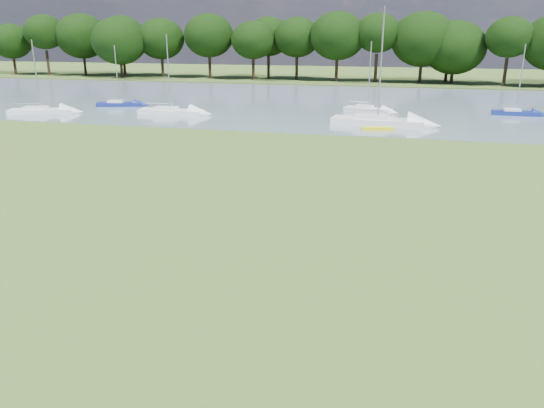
% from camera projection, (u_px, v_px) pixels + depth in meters
% --- Properties ---
extents(ground, '(220.00, 220.00, 0.00)m').
position_uv_depth(ground, '(309.00, 230.00, 22.95)').
color(ground, olive).
extents(river, '(220.00, 40.00, 0.10)m').
position_uv_depth(river, '(372.00, 105.00, 61.70)').
color(river, slate).
rests_on(river, ground).
extents(far_bank, '(220.00, 20.00, 0.40)m').
position_uv_depth(far_bank, '(383.00, 82.00, 89.37)').
color(far_bank, '#4C6626').
rests_on(far_bank, ground).
extents(kayak, '(2.83, 1.25, 0.28)m').
position_uv_depth(kayak, '(378.00, 129.00, 45.55)').
color(kayak, '#FFED13').
rests_on(kayak, river).
extents(tree_line, '(132.45, 9.51, 11.51)m').
position_uv_depth(tree_line, '(356.00, 40.00, 84.59)').
color(tree_line, black).
rests_on(tree_line, far_bank).
extents(sailboat_1, '(8.45, 3.02, 10.17)m').
position_uv_depth(sailboat_1, '(377.00, 119.00, 48.17)').
color(sailboat_1, white).
rests_on(sailboat_1, river).
extents(sailboat_2, '(5.12, 2.81, 6.62)m').
position_uv_depth(sailboat_2, '(119.00, 103.00, 59.93)').
color(sailboat_2, navy).
rests_on(sailboat_2, river).
extents(sailboat_3, '(5.22, 2.95, 7.15)m').
position_uv_depth(sailboat_3, '(367.00, 108.00, 55.77)').
color(sailboat_3, white).
rests_on(sailboat_3, river).
extents(sailboat_4, '(6.69, 1.87, 7.81)m').
position_uv_depth(sailboat_4, '(170.00, 110.00, 54.26)').
color(sailboat_4, white).
rests_on(sailboat_4, river).
extents(sailboat_5, '(6.63, 3.58, 7.32)m').
position_uv_depth(sailboat_5, '(40.00, 109.00, 54.77)').
color(sailboat_5, white).
rests_on(sailboat_5, river).
extents(sailboat_6, '(4.62, 1.47, 6.90)m').
position_uv_depth(sailboat_6, '(516.00, 111.00, 53.55)').
color(sailboat_6, navy).
rests_on(sailboat_6, river).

